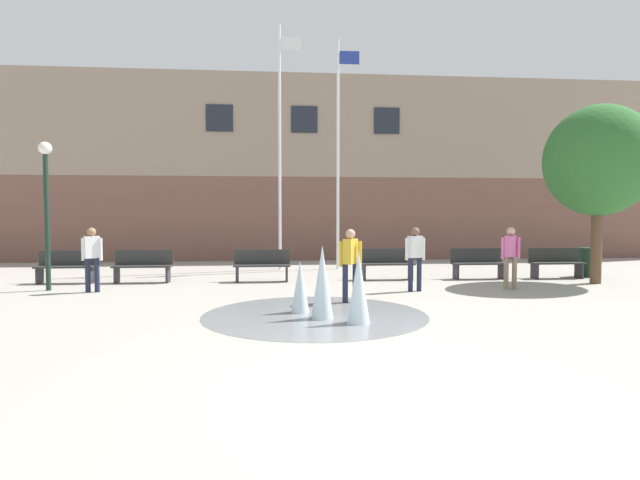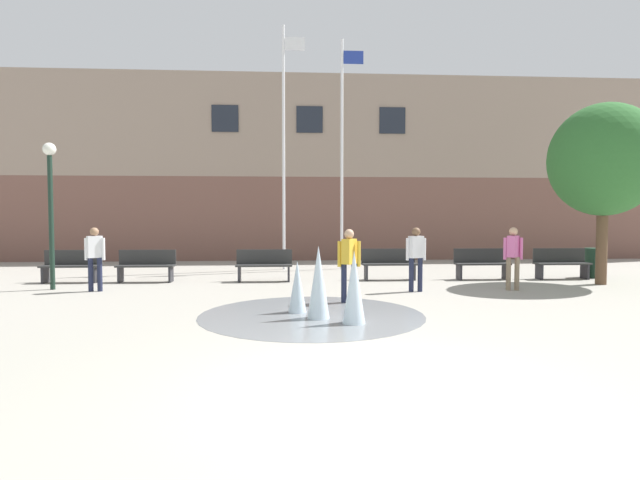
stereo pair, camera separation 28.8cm
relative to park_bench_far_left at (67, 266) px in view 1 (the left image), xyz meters
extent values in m
plane|color=#9E998E|center=(7.01, -9.28, -0.48)|extent=(100.00, 100.00, 0.00)
cube|color=brown|center=(7.01, 9.62, 1.29)|extent=(36.00, 6.00, 3.54)
cube|color=gray|center=(7.01, 9.62, 5.22)|extent=(36.00, 6.00, 4.32)
cube|color=#1E232D|center=(3.51, 6.60, 5.43)|extent=(1.10, 0.06, 1.10)
cube|color=#1E232D|center=(7.01, 6.60, 5.43)|extent=(1.10, 0.06, 1.10)
cube|color=#1E232D|center=(10.51, 6.60, 5.43)|extent=(1.10, 0.06, 1.10)
cylinder|color=gray|center=(6.56, -5.07, -0.48)|extent=(4.26, 4.26, 0.01)
cone|color=silver|center=(6.29, -4.82, 0.02)|extent=(0.36, 0.36, 1.00)
cone|color=silver|center=(7.26, -5.88, 0.16)|extent=(0.40, 0.40, 1.27)
cone|color=silver|center=(6.67, -5.42, 0.19)|extent=(0.41, 0.41, 1.34)
cube|color=#28282D|center=(-0.70, -0.06, -0.26)|extent=(0.06, 0.40, 0.44)
cube|color=#28282D|center=(0.70, -0.06, -0.26)|extent=(0.06, 0.40, 0.44)
cube|color=#2D2D2D|center=(0.00, -0.06, -0.01)|extent=(1.60, 0.44, 0.05)
cube|color=#2D2D2D|center=(0.00, 0.14, 0.22)|extent=(1.60, 0.04, 0.42)
cube|color=#28282D|center=(1.38, -0.11, -0.26)|extent=(0.06, 0.40, 0.44)
cube|color=#28282D|center=(2.78, -0.11, -0.26)|extent=(0.06, 0.40, 0.44)
cube|color=#2D2D2D|center=(2.08, -0.11, -0.01)|extent=(1.60, 0.44, 0.05)
cube|color=#2D2D2D|center=(2.08, 0.09, 0.22)|extent=(1.60, 0.04, 0.42)
cube|color=#28282D|center=(4.72, -0.18, -0.26)|extent=(0.06, 0.40, 0.44)
cube|color=#28282D|center=(6.12, -0.18, -0.26)|extent=(0.06, 0.40, 0.44)
cube|color=#2D2D2D|center=(5.42, -0.18, -0.01)|extent=(1.60, 0.44, 0.05)
cube|color=#2D2D2D|center=(5.42, 0.02, 0.22)|extent=(1.60, 0.04, 0.42)
cube|color=#28282D|center=(8.38, -0.04, -0.26)|extent=(0.06, 0.40, 0.44)
cube|color=#28282D|center=(9.78, -0.04, -0.26)|extent=(0.06, 0.40, 0.44)
cube|color=#2D2D2D|center=(9.08, -0.04, -0.01)|extent=(1.60, 0.44, 0.05)
cube|color=#2D2D2D|center=(9.08, 0.16, 0.22)|extent=(1.60, 0.04, 0.42)
cube|color=#28282D|center=(11.13, -0.12, -0.26)|extent=(0.06, 0.40, 0.44)
cube|color=#28282D|center=(12.53, -0.12, -0.26)|extent=(0.06, 0.40, 0.44)
cube|color=#2D2D2D|center=(11.83, -0.12, -0.01)|extent=(1.60, 0.44, 0.05)
cube|color=#2D2D2D|center=(11.83, 0.08, 0.22)|extent=(1.60, 0.04, 0.42)
cube|color=#28282D|center=(13.53, -0.17, -0.26)|extent=(0.06, 0.40, 0.44)
cube|color=#28282D|center=(14.93, -0.17, -0.26)|extent=(0.06, 0.40, 0.44)
cube|color=#2D2D2D|center=(14.23, -0.17, -0.01)|extent=(1.60, 0.44, 0.05)
cube|color=#2D2D2D|center=(14.23, 0.03, 0.22)|extent=(1.60, 0.04, 0.42)
cylinder|color=#1E233D|center=(1.21, -1.78, -0.06)|extent=(0.12, 0.12, 0.84)
cylinder|color=#1E233D|center=(1.43, -1.78, -0.06)|extent=(0.12, 0.12, 0.84)
cube|color=white|center=(1.32, -1.78, 0.63)|extent=(0.39, 0.35, 0.54)
sphere|color=#997051|center=(1.32, -1.78, 1.01)|extent=(0.21, 0.21, 0.21)
cylinder|color=white|center=(1.11, -1.78, 0.58)|extent=(0.08, 0.08, 0.55)
cylinder|color=white|center=(1.53, -1.78, 0.58)|extent=(0.08, 0.08, 0.55)
cylinder|color=#1E233D|center=(9.15, -2.32, -0.06)|extent=(0.12, 0.12, 0.84)
cylinder|color=#1E233D|center=(9.37, -2.32, -0.06)|extent=(0.12, 0.12, 0.84)
cube|color=white|center=(9.26, -2.32, 0.63)|extent=(0.39, 0.31, 0.54)
sphere|color=brown|center=(9.26, -2.32, 1.01)|extent=(0.21, 0.21, 0.21)
cylinder|color=white|center=(9.05, -2.32, 0.58)|extent=(0.08, 0.08, 0.55)
cylinder|color=white|center=(9.47, -2.32, 0.58)|extent=(0.08, 0.08, 0.55)
cylinder|color=#1E233D|center=(7.32, -3.78, -0.06)|extent=(0.12, 0.12, 0.84)
cylinder|color=#1E233D|center=(7.54, -3.78, -0.06)|extent=(0.12, 0.12, 0.84)
cube|color=gold|center=(7.43, -3.78, 0.63)|extent=(0.36, 0.39, 0.54)
sphere|color=tan|center=(7.43, -3.78, 1.01)|extent=(0.21, 0.21, 0.21)
cylinder|color=gold|center=(7.22, -3.78, 0.58)|extent=(0.08, 0.08, 0.55)
cylinder|color=gold|center=(7.64, -3.78, 0.58)|extent=(0.08, 0.08, 0.55)
cylinder|color=#89755B|center=(11.66, -2.24, -0.06)|extent=(0.12, 0.12, 0.84)
cylinder|color=#89755B|center=(11.88, -2.24, -0.06)|extent=(0.12, 0.12, 0.84)
cube|color=pink|center=(11.77, -2.24, 0.63)|extent=(0.38, 0.38, 0.54)
sphere|color=tan|center=(11.77, -2.24, 1.01)|extent=(0.21, 0.21, 0.21)
cylinder|color=pink|center=(11.56, -2.24, 0.58)|extent=(0.08, 0.08, 0.55)
cylinder|color=pink|center=(11.98, -2.24, 0.58)|extent=(0.08, 0.08, 0.55)
cylinder|color=silver|center=(5.96, 3.14, 3.75)|extent=(0.10, 0.10, 8.47)
cube|color=silver|center=(6.36, 3.14, 7.36)|extent=(0.70, 0.02, 0.45)
cylinder|color=silver|center=(8.00, 3.14, 3.54)|extent=(0.10, 0.10, 8.04)
cube|color=#233893|center=(8.40, 3.14, 6.94)|extent=(0.70, 0.02, 0.45)
cylinder|color=#192D23|center=(0.11, -1.39, 1.22)|extent=(0.12, 0.12, 3.40)
sphere|color=white|center=(0.11, -1.39, 3.08)|extent=(0.32, 0.32, 0.32)
cylinder|color=#193323|center=(15.44, 0.17, -0.03)|extent=(0.56, 0.56, 0.90)
cylinder|color=brown|center=(14.68, -1.32, 0.46)|extent=(0.29, 0.29, 1.88)
ellipsoid|color=#2D662D|center=(14.68, -1.32, 2.93)|extent=(2.87, 2.87, 3.05)
camera|label=1|loc=(5.84, -14.41, 1.38)|focal=28.00mm
camera|label=2|loc=(6.13, -14.43, 1.38)|focal=28.00mm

